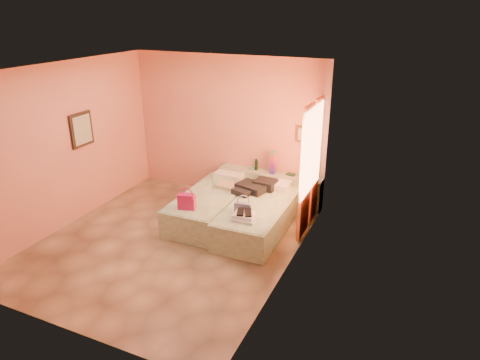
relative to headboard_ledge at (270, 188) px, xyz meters
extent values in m
plane|color=tan|center=(-0.98, -2.10, -0.33)|extent=(4.50, 4.50, 0.00)
cube|color=tan|center=(-0.98, 0.15, 1.07)|extent=(4.00, 0.02, 2.80)
cube|color=tan|center=(-2.98, -2.10, 1.07)|extent=(0.02, 4.50, 2.80)
cube|color=tan|center=(1.02, -2.10, 1.07)|extent=(0.02, 4.50, 2.80)
cube|color=white|center=(-0.98, -2.10, 2.47)|extent=(4.00, 4.50, 0.02)
cube|color=#FFD59E|center=(1.00, -0.85, 1.18)|extent=(0.02, 1.10, 1.40)
cube|color=orange|center=(0.96, -1.00, 0.82)|extent=(0.05, 0.55, 2.20)
cube|color=orange|center=(0.96, -0.40, 0.82)|extent=(0.05, 0.45, 2.20)
cube|color=#322016|center=(-2.95, -1.70, 1.28)|extent=(0.04, 0.50, 0.60)
cube|color=#AE843A|center=(0.57, 0.12, 1.12)|extent=(0.25, 0.04, 0.30)
cube|color=#96A083|center=(0.00, 0.00, 0.00)|extent=(2.05, 0.30, 0.65)
cube|color=#B7D5AC|center=(-0.75, -1.05, -0.08)|extent=(0.93, 2.01, 0.50)
cube|color=#B7D5AC|center=(0.21, -1.11, -0.08)|extent=(0.93, 2.01, 0.50)
cylinder|color=#163C24|center=(-0.30, 0.01, 0.44)|extent=(0.08, 0.08, 0.22)
cube|color=#B61655|center=(0.06, -0.02, 0.55)|extent=(0.10, 0.10, 0.45)
cylinder|color=#519679|center=(-0.40, 0.04, 0.34)|extent=(0.15, 0.15, 0.03)
cube|color=#22402B|center=(0.40, 0.03, 0.34)|extent=(0.18, 0.14, 0.03)
cube|color=silver|center=(0.84, 0.06, 0.45)|extent=(0.24, 0.24, 0.26)
cube|color=#B61655|center=(-0.82, -1.75, 0.31)|extent=(0.31, 0.23, 0.26)
cube|color=tan|center=(-0.57, -0.67, 0.21)|extent=(0.41, 0.34, 0.06)
cube|color=black|center=(-0.07, -0.63, 0.26)|extent=(0.67, 0.67, 0.17)
cube|color=#384887|center=(0.10, -1.51, 0.26)|extent=(0.29, 0.16, 0.18)
cube|color=silver|center=(0.22, -1.74, 0.23)|extent=(0.36, 0.31, 0.10)
cube|color=black|center=(0.20, -1.72, 0.29)|extent=(0.28, 0.32, 0.03)
camera|label=1|loc=(2.60, -7.24, 3.30)|focal=32.00mm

